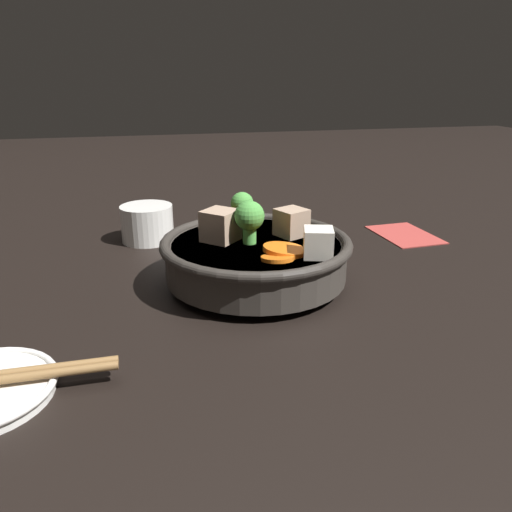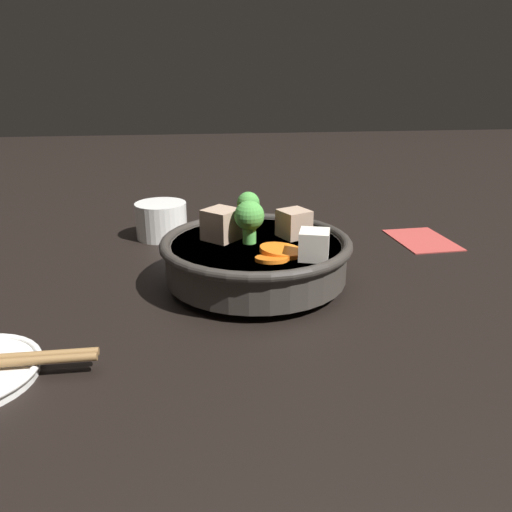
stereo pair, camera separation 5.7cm
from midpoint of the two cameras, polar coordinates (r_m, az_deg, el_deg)
The scene contains 4 objects.
ground_plane at distance 0.58m, azimuth -2.80°, elevation -3.22°, with size 3.00×3.00×0.00m, color black.
stirfry_bowl at distance 0.57m, azimuth -2.84°, elevation 0.22°, with size 0.22×0.22×0.10m.
tea_cup at distance 0.75m, azimuth -14.49°, elevation 3.65°, with size 0.07×0.07×0.05m.
napkin at distance 0.78m, azimuth 14.67°, elevation 2.39°, with size 0.11×0.08×0.00m.
Camera 1 is at (-0.52, 0.13, 0.23)m, focal length 35.00 mm.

